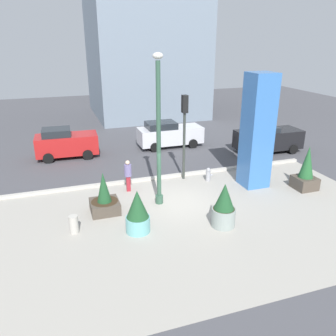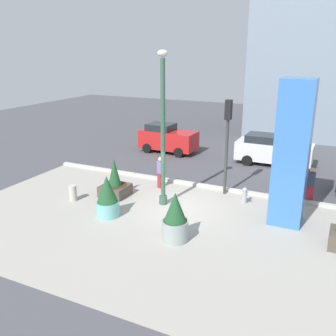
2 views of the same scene
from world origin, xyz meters
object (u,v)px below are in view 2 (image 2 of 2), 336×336
at_px(car_far_lane, 272,150).
at_px(art_pillar_blue, 292,154).
at_px(potted_plant_near_right, 175,219).
at_px(pedestrian_crossing, 160,171).
at_px(car_curb_west, 168,138).
at_px(potted_plant_by_pillar, 115,183).
at_px(concrete_bollard, 73,193).
at_px(lamp_post, 163,134).
at_px(traffic_light_far_side, 227,132).
at_px(pedestrian_by_curb, 311,183).
at_px(fire_hydrant, 245,195).
at_px(potted_plant_mid_plaza, 107,197).

bearing_deg(car_far_lane, art_pillar_blue, -75.74).
distance_m(potted_plant_near_right, pedestrian_crossing, 5.53).
bearing_deg(art_pillar_blue, car_curb_west, 139.39).
distance_m(potted_plant_near_right, car_curb_west, 12.43).
distance_m(potted_plant_by_pillar, concrete_bollard, 2.00).
bearing_deg(art_pillar_blue, lamp_post, -174.52).
height_order(lamp_post, traffic_light_far_side, lamp_post).
distance_m(traffic_light_far_side, pedestrian_by_curb, 4.44).
distance_m(potted_plant_by_pillar, traffic_light_far_side, 5.88).
xyz_separation_m(lamp_post, fire_hydrant, (3.32, 1.74, -2.93)).
relative_size(lamp_post, traffic_light_far_side, 1.48).
height_order(potted_plant_near_right, potted_plant_by_pillar, potted_plant_near_right).
height_order(potted_plant_by_pillar, pedestrian_by_curb, potted_plant_by_pillar).
height_order(art_pillar_blue, concrete_bollard, art_pillar_blue).
height_order(potted_plant_near_right, potted_plant_mid_plaza, potted_plant_near_right).
distance_m(potted_plant_mid_plaza, pedestrian_by_curb, 9.16).
relative_size(car_curb_west, pedestrian_crossing, 2.40).
height_order(art_pillar_blue, fire_hydrant, art_pillar_blue).
relative_size(lamp_post, fire_hydrant, 9.02).
bearing_deg(fire_hydrant, traffic_light_far_side, 149.00).
xyz_separation_m(car_far_lane, car_curb_west, (-7.04, -0.11, 0.05)).
height_order(traffic_light_far_side, pedestrian_crossing, traffic_light_far_side).
relative_size(car_far_lane, pedestrian_by_curb, 2.63).
bearing_deg(pedestrian_by_curb, art_pillar_blue, -105.04).
distance_m(lamp_post, traffic_light_far_side, 3.26).
relative_size(potted_plant_by_pillar, traffic_light_far_side, 0.41).
bearing_deg(traffic_light_far_side, concrete_bollard, -147.80).
xyz_separation_m(art_pillar_blue, pedestrian_by_curb, (0.67, 2.51, -1.94)).
bearing_deg(traffic_light_far_side, fire_hydrant, -31.00).
height_order(pedestrian_crossing, pedestrian_by_curb, pedestrian_by_curb).
height_order(potted_plant_near_right, car_far_lane, potted_plant_near_right).
xyz_separation_m(art_pillar_blue, pedestrian_crossing, (-6.39, 1.33, -1.99)).
bearing_deg(art_pillar_blue, potted_plant_near_right, -135.85).
distance_m(car_far_lane, car_curb_west, 7.04).
bearing_deg(concrete_bollard, car_curb_west, 88.34).
relative_size(potted_plant_mid_plaza, traffic_light_far_side, 0.39).
relative_size(art_pillar_blue, car_curb_west, 1.48).
xyz_separation_m(pedestrian_crossing, pedestrian_by_curb, (7.06, 1.17, 0.05)).
height_order(lamp_post, potted_plant_near_right, lamp_post).
bearing_deg(pedestrian_crossing, potted_plant_near_right, -57.90).
height_order(art_pillar_blue, pedestrian_crossing, art_pillar_blue).
xyz_separation_m(lamp_post, potted_plant_mid_plaza, (-1.56, -2.15, -2.45)).
bearing_deg(lamp_post, potted_plant_mid_plaza, -125.93).
distance_m(potted_plant_by_pillar, pedestrian_by_curb, 9.10).
bearing_deg(pedestrian_crossing, car_curb_west, 112.45).
xyz_separation_m(fire_hydrant, traffic_light_far_side, (-1.16, 0.70, 2.72)).
bearing_deg(potted_plant_by_pillar, lamp_post, 1.57).
bearing_deg(lamp_post, art_pillar_blue, 5.48).
distance_m(potted_plant_near_right, car_far_lane, 11.31).
bearing_deg(lamp_post, concrete_bollard, -160.23).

